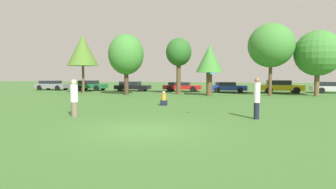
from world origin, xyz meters
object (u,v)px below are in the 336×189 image
object	(u,v)px
person_catcher	(257,98)
parked_car_black	(132,86)
tree_4	(271,46)
parked_car_green	(90,85)
parked_car_blue	(228,87)
parked_car_silver	(332,87)
person_thrower	(74,98)
frisbee	(212,73)
tree_1	(126,55)
tree_3	(209,60)
parked_car_grey	(52,85)
tree_2	(179,53)
tree_0	(83,51)
parked_car_yellow	(281,86)
parked_car_red	(182,86)
tree_5	(318,53)
bystander_sitting	(164,100)

from	to	relation	value
person_catcher	parked_car_black	size ratio (longest dim) A/B	0.45
tree_4	parked_car_green	xyz separation A→B (m)	(-20.95, 5.15, -4.10)
parked_car_blue	parked_car_silver	bearing A→B (deg)	6.36
person_thrower	parked_car_silver	distance (m)	28.31
tree_4	frisbee	bearing A→B (deg)	-108.25
tree_1	parked_car_blue	distance (m)	12.08
tree_3	parked_car_grey	world-z (taller)	tree_3
tree_2	tree_4	xyz separation A→B (m)	(8.91, -0.55, 0.54)
parked_car_green	tree_0	bearing A→B (deg)	-70.13
parked_car_grey	parked_car_black	distance (m)	10.84
parked_car_green	tree_2	bearing A→B (deg)	-18.88
tree_2	parked_car_silver	xyz separation A→B (m)	(16.23, 4.79, -3.59)
tree_4	parked_car_blue	xyz separation A→B (m)	(-3.85, 4.49, -4.15)
tree_1	parked_car_yellow	xyz separation A→B (m)	(15.79, 5.73, -3.27)
tree_4	parked_car_silver	world-z (taller)	tree_4
person_thrower	tree_4	world-z (taller)	tree_4
person_thrower	tree_3	bearing A→B (deg)	62.76
parked_car_yellow	person_thrower	bearing A→B (deg)	-121.75
tree_2	parked_car_yellow	distance (m)	11.99
parked_car_green	parked_car_black	distance (m)	5.59
tree_3	parked_car_black	size ratio (longest dim) A/B	1.14
person_thrower	parked_car_red	size ratio (longest dim) A/B	0.40
tree_0	tree_3	xyz separation A→B (m)	(13.65, -1.14, -1.15)
tree_0	person_thrower	bearing A→B (deg)	-64.21
tree_3	parked_car_yellow	distance (m)	9.68
tree_0	parked_car_blue	xyz separation A→B (m)	(15.53, 4.21, -3.98)
tree_5	parked_car_blue	world-z (taller)	tree_5
parked_car_green	parked_car_yellow	size ratio (longest dim) A/B	0.88
tree_4	tree_5	size ratio (longest dim) A/B	1.12
frisbee	tree_0	size ratio (longest dim) A/B	0.04
tree_3	parked_car_silver	world-z (taller)	tree_3
parked_car_silver	person_catcher	bearing A→B (deg)	-114.86
tree_3	parked_car_green	size ratio (longest dim) A/B	1.22
tree_3	parked_car_yellow	world-z (taller)	tree_3
frisbee	parked_car_silver	distance (m)	23.88
frisbee	parked_car_black	world-z (taller)	frisbee
tree_0	parked_car_black	world-z (taller)	tree_0
tree_2	parked_car_red	world-z (taller)	tree_2
tree_4	parked_car_black	world-z (taller)	tree_4
parked_car_red	parked_car_silver	world-z (taller)	parked_car_silver
tree_3	parked_car_blue	distance (m)	6.34
tree_1	tree_5	distance (m)	18.27
person_catcher	person_thrower	bearing A→B (deg)	0.00
bystander_sitting	tree_1	size ratio (longest dim) A/B	0.16
tree_4	parked_car_red	distance (m)	11.44
tree_4	parked_car_black	xyz separation A→B (m)	(-15.36, 4.96, -4.16)
parked_car_grey	parked_car_green	world-z (taller)	parked_car_green
person_catcher	parked_car_yellow	distance (m)	19.95
tree_5	person_thrower	bearing A→B (deg)	-134.79
frisbee	parked_car_silver	bearing A→B (deg)	58.96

